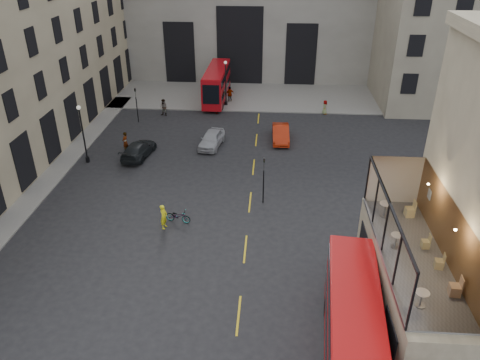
# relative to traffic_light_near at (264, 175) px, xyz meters

# --- Properties ---
(ground) EXTENTS (140.00, 140.00, 0.00)m
(ground) POSITION_rel_traffic_light_near_xyz_m (1.00, -12.00, -2.42)
(ground) COLOR black
(ground) RESTS_ON ground
(host_frontage) EXTENTS (3.00, 11.00, 4.50)m
(host_frontage) POSITION_rel_traffic_light_near_xyz_m (7.50, -12.00, -0.17)
(host_frontage) COLOR #BFB28F
(host_frontage) RESTS_ON ground
(cafe_floor) EXTENTS (3.00, 10.00, 0.10)m
(cafe_floor) POSITION_rel_traffic_light_near_xyz_m (7.50, -12.00, 2.12)
(cafe_floor) COLOR slate
(cafe_floor) RESTS_ON host_frontage
(gateway) EXTENTS (35.00, 10.60, 18.00)m
(gateway) POSITION_rel_traffic_light_near_xyz_m (-4.00, 35.99, 6.96)
(gateway) COLOR #9B9990
(gateway) RESTS_ON ground
(building_right) EXTENTS (16.60, 18.60, 20.00)m
(building_right) POSITION_rel_traffic_light_near_xyz_m (21.00, 27.97, 7.97)
(building_right) COLOR #9C967E
(building_right) RESTS_ON ground
(pavement_far) EXTENTS (40.00, 12.00, 0.12)m
(pavement_far) POSITION_rel_traffic_light_near_xyz_m (-5.00, 26.00, -2.36)
(pavement_far) COLOR slate
(pavement_far) RESTS_ON ground
(pavement_left) EXTENTS (8.00, 48.00, 0.12)m
(pavement_left) POSITION_rel_traffic_light_near_xyz_m (-21.00, -0.00, -2.36)
(pavement_left) COLOR slate
(pavement_left) RESTS_ON ground
(traffic_light_near) EXTENTS (0.16, 0.20, 3.80)m
(traffic_light_near) POSITION_rel_traffic_light_near_xyz_m (0.00, 0.00, 0.00)
(traffic_light_near) COLOR black
(traffic_light_near) RESTS_ON ground
(traffic_light_far) EXTENTS (0.16, 0.20, 3.80)m
(traffic_light_far) POSITION_rel_traffic_light_near_xyz_m (-14.00, 16.00, 0.00)
(traffic_light_far) COLOR black
(traffic_light_far) RESTS_ON ground
(street_lamp_a) EXTENTS (0.36, 0.36, 5.33)m
(street_lamp_a) POSITION_rel_traffic_light_near_xyz_m (-16.00, 6.00, -0.03)
(street_lamp_a) COLOR black
(street_lamp_a) RESTS_ON ground
(street_lamp_b) EXTENTS (0.36, 0.36, 5.33)m
(street_lamp_b) POSITION_rel_traffic_light_near_xyz_m (-5.00, 22.00, -0.03)
(street_lamp_b) COLOR black
(street_lamp_b) RESTS_ON ground
(bus_near) EXTENTS (3.23, 10.31, 4.05)m
(bus_near) POSITION_rel_traffic_light_near_xyz_m (4.50, -14.89, -0.15)
(bus_near) COLOR #AF0C0D
(bus_near) RESTS_ON ground
(bus_far) EXTENTS (2.43, 10.00, 3.98)m
(bus_far) POSITION_rel_traffic_light_near_xyz_m (-6.28, 23.85, -0.19)
(bus_far) COLOR #AD0C13
(bus_far) RESTS_ON ground
(car_a) EXTENTS (2.48, 4.71, 1.53)m
(car_a) POSITION_rel_traffic_light_near_xyz_m (-5.24, 10.22, -1.66)
(car_a) COLOR #A5A6AD
(car_a) RESTS_ON ground
(car_b) EXTENTS (1.73, 4.61, 1.50)m
(car_b) POSITION_rel_traffic_light_near_xyz_m (1.40, 12.06, -1.67)
(car_b) COLOR #B3240B
(car_b) RESTS_ON ground
(car_c) EXTENTS (2.68, 5.12, 1.42)m
(car_c) POSITION_rel_traffic_light_near_xyz_m (-11.66, 7.45, -1.72)
(car_c) COLOR black
(car_c) RESTS_ON ground
(bicycle) EXTENTS (1.95, 1.00, 0.97)m
(bicycle) POSITION_rel_traffic_light_near_xyz_m (-5.99, -3.11, -1.94)
(bicycle) COLOR gray
(bicycle) RESTS_ON ground
(cyclist) EXTENTS (0.55, 0.74, 1.83)m
(cyclist) POSITION_rel_traffic_light_near_xyz_m (-6.83, -3.90, -1.51)
(cyclist) COLOR #FFF81A
(cyclist) RESTS_ON ground
(pedestrian_a) EXTENTS (1.12, 1.00, 1.90)m
(pedestrian_a) POSITION_rel_traffic_light_near_xyz_m (-11.60, 18.18, -1.47)
(pedestrian_a) COLOR gray
(pedestrian_a) RESTS_ON ground
(pedestrian_b) EXTENTS (1.24, 1.07, 1.66)m
(pedestrian_b) POSITION_rel_traffic_light_near_xyz_m (-5.76, 19.21, -1.60)
(pedestrian_b) COLOR gray
(pedestrian_b) RESTS_ON ground
(pedestrian_c) EXTENTS (1.22, 0.97, 1.94)m
(pedestrian_c) POSITION_rel_traffic_light_near_xyz_m (-4.65, 23.34, -1.45)
(pedestrian_c) COLOR gray
(pedestrian_c) RESTS_ON ground
(pedestrian_d) EXTENTS (0.73, 0.90, 1.59)m
(pedestrian_d) POSITION_rel_traffic_light_near_xyz_m (6.42, 20.02, -1.63)
(pedestrian_d) COLOR gray
(pedestrian_d) RESTS_ON ground
(pedestrian_e) EXTENTS (0.63, 0.81, 1.95)m
(pedestrian_e) POSITION_rel_traffic_light_near_xyz_m (-13.16, 8.44, -1.45)
(pedestrian_e) COLOR gray
(pedestrian_e) RESTS_ON ground
(cafe_table_near) EXTENTS (0.59, 0.59, 0.73)m
(cafe_table_near) POSITION_rel_traffic_light_near_xyz_m (6.93, -15.56, 2.66)
(cafe_table_near) COLOR white
(cafe_table_near) RESTS_ON cafe_floor
(cafe_table_mid) EXTENTS (0.59, 0.59, 0.74)m
(cafe_table_mid) POSITION_rel_traffic_light_near_xyz_m (6.79, -11.45, 2.67)
(cafe_table_mid) COLOR beige
(cafe_table_mid) RESTS_ON cafe_floor
(cafe_table_far) EXTENTS (0.66, 0.66, 0.82)m
(cafe_table_far) POSITION_rel_traffic_light_near_xyz_m (6.81, -8.58, 2.72)
(cafe_table_far) COLOR beige
(cafe_table_far) RESTS_ON cafe_floor
(cafe_chair_a) EXTENTS (0.49, 0.49, 0.94)m
(cafe_chair_a) POSITION_rel_traffic_light_near_xyz_m (8.59, -14.76, 2.46)
(cafe_chair_a) COLOR tan
(cafe_chair_a) RESTS_ON cafe_floor
(cafe_chair_b) EXTENTS (0.45, 0.45, 0.80)m
(cafe_chair_b) POSITION_rel_traffic_light_near_xyz_m (8.47, -12.94, 2.42)
(cafe_chair_b) COLOR tan
(cafe_chair_b) RESTS_ON cafe_floor
(cafe_chair_c) EXTENTS (0.38, 0.38, 0.76)m
(cafe_chair_c) POSITION_rel_traffic_light_near_xyz_m (8.27, -11.38, 2.41)
(cafe_chair_c) COLOR tan
(cafe_chair_c) RESTS_ON cafe_floor
(cafe_chair_d) EXTENTS (0.51, 0.51, 0.96)m
(cafe_chair_d) POSITION_rel_traffic_light_near_xyz_m (8.20, -8.48, 2.47)
(cafe_chair_d) COLOR #D4BB7A
(cafe_chair_d) RESTS_ON cafe_floor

